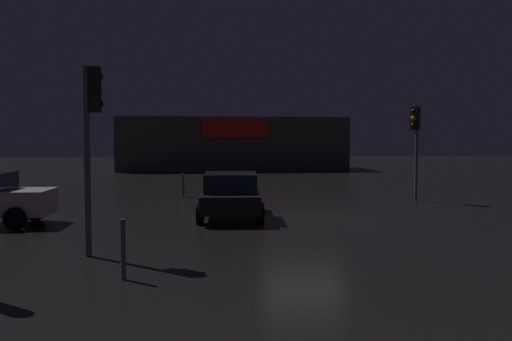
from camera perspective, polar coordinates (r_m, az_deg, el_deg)
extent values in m
plane|color=black|center=(17.82, 4.90, -5.10)|extent=(120.00, 120.00, 0.00)
cube|color=#4C4742|center=(46.04, -2.49, 2.74)|extent=(18.04, 6.76, 4.23)
cube|color=red|center=(42.52, -2.19, 4.26)|extent=(5.02, 0.24, 1.29)
cylinder|color=#595B60|center=(12.77, -16.86, 0.82)|extent=(0.15, 0.15, 4.17)
cube|color=black|center=(12.88, -16.37, 7.91)|extent=(0.40, 0.41, 1.00)
sphere|color=black|center=(12.98, -15.77, 9.21)|extent=(0.20, 0.20, 0.20)
sphere|color=orange|center=(12.96, -15.75, 7.89)|extent=(0.20, 0.20, 0.20)
sphere|color=black|center=(12.94, -15.73, 6.57)|extent=(0.20, 0.20, 0.20)
cylinder|color=#595B60|center=(23.89, 16.05, 1.60)|extent=(0.12, 0.12, 3.88)
cube|color=black|center=(23.76, 15.93, 5.13)|extent=(0.41, 0.41, 0.95)
sphere|color=black|center=(23.63, 15.76, 5.83)|extent=(0.20, 0.20, 0.20)
sphere|color=orange|center=(23.61, 15.75, 5.14)|extent=(0.20, 0.20, 0.20)
sphere|color=black|center=(23.61, 15.74, 4.45)|extent=(0.20, 0.20, 0.20)
cube|color=black|center=(18.36, -2.59, -2.92)|extent=(2.13, 4.44, 0.56)
cube|color=black|center=(17.97, -2.61, -1.21)|extent=(1.80, 2.31, 0.59)
cylinder|color=black|center=(19.84, -5.19, -3.27)|extent=(0.27, 0.68, 0.67)
cylinder|color=black|center=(19.82, 0.09, -3.26)|extent=(0.27, 0.68, 0.67)
cylinder|color=black|center=(17.01, -5.72, -4.38)|extent=(0.27, 0.68, 0.67)
cylinder|color=black|center=(16.99, 0.45, -4.37)|extent=(0.27, 0.68, 0.67)
cylinder|color=black|center=(18.99, -21.56, -3.81)|extent=(0.66, 0.25, 0.65)
cylinder|color=black|center=(17.33, -23.33, -4.52)|extent=(0.66, 0.25, 0.65)
cylinder|color=#595B60|center=(24.99, -7.46, -1.50)|extent=(0.12, 0.12, 1.02)
cylinder|color=#595B60|center=(10.67, -13.41, -7.85)|extent=(0.10, 0.10, 1.12)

